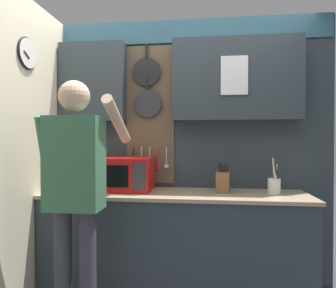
% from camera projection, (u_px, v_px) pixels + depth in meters
% --- Properties ---
extents(base_cabinet_counter, '(2.27, 0.58, 0.89)m').
position_uv_depth(base_cabinet_counter, '(175.00, 244.00, 2.60)').
color(base_cabinet_counter, '#2D383D').
rests_on(base_cabinet_counter, ground_plane).
extents(back_wall_unit, '(2.84, 0.22, 2.49)m').
position_uv_depth(back_wall_unit, '(180.00, 119.00, 2.83)').
color(back_wall_unit, '#2D383D').
rests_on(back_wall_unit, ground_plane).
extents(side_wall, '(0.07, 1.60, 2.49)m').
position_uv_depth(side_wall, '(21.00, 152.00, 2.30)').
color(side_wall, beige).
rests_on(side_wall, ground_plane).
extents(microwave, '(0.50, 0.37, 0.30)m').
position_uv_depth(microwave, '(125.00, 174.00, 2.70)').
color(microwave, red).
rests_on(microwave, base_cabinet_counter).
extents(knife_block, '(0.13, 0.16, 0.26)m').
position_uv_depth(knife_block, '(223.00, 182.00, 2.59)').
color(knife_block, brown).
rests_on(knife_block, base_cabinet_counter).
extents(utensil_crock, '(0.11, 0.11, 0.30)m').
position_uv_depth(utensil_crock, '(274.00, 185.00, 2.54)').
color(utensil_crock, white).
rests_on(utensil_crock, base_cabinet_counter).
extents(person, '(0.54, 0.63, 1.76)m').
position_uv_depth(person, '(75.00, 182.00, 2.09)').
color(person, '#383842').
rests_on(person, ground_plane).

